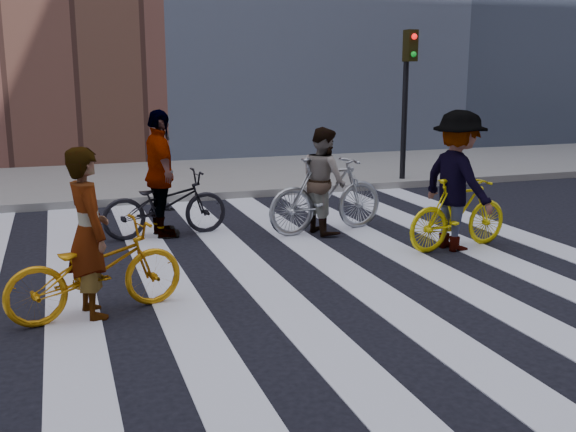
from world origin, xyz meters
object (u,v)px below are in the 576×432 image
bike_dark_rear (165,204)px  rider_left (88,233)px  bike_yellow_right (459,213)px  rider_mid (324,180)px  traffic_signal (407,80)px  bike_yellow_left (96,270)px  rider_right (458,181)px  bike_silver_mid (326,195)px  rider_rear (160,174)px

bike_dark_rear → rider_left: size_ratio=1.08×
bike_yellow_right → rider_mid: (-1.45, 1.53, 0.31)m
traffic_signal → bike_dark_rear: size_ratio=1.74×
bike_yellow_left → rider_right: bearing=-92.1°
bike_silver_mid → bike_dark_rear: size_ratio=1.04×
rider_left → rider_right: rider_right is taller
bike_yellow_left → bike_silver_mid: bike_silver_mid is taller
bike_dark_rear → bike_silver_mid: bearing=-107.6°
bike_yellow_right → rider_mid: rider_mid is taller
bike_yellow_right → rider_rear: bearing=53.7°
bike_yellow_left → rider_mid: 4.45m
bike_silver_mid → rider_mid: size_ratio=1.21×
traffic_signal → rider_right: traffic_signal is taller
rider_rear → bike_silver_mid: bearing=-107.4°
rider_right → bike_dark_rear: bearing=53.0°
bike_dark_rear → rider_left: rider_left is taller
rider_mid → rider_rear: (-2.43, 0.55, 0.14)m
traffic_signal → bike_yellow_left: traffic_signal is taller
bike_silver_mid → rider_rear: bearing=69.1°
bike_yellow_right → rider_mid: 2.13m
traffic_signal → bike_dark_rear: bearing=-152.8°
traffic_signal → bike_dark_rear: 6.64m
traffic_signal → bike_dark_rear: (-5.69, -2.93, -1.78)m
traffic_signal → rider_rear: 6.58m
bike_yellow_left → rider_left: bearing=75.7°
rider_rear → bike_yellow_left: bearing=155.1°
traffic_signal → rider_mid: 5.02m
rider_rear → bike_dark_rear: bearing=-94.9°
bike_yellow_left → rider_mid: size_ratio=1.12×
rider_left → bike_yellow_left: bearing=-104.3°
traffic_signal → bike_silver_mid: bearing=-133.2°
rider_rear → bike_yellow_right: bearing=-123.1°
rider_mid → bike_silver_mid: bearing=-98.4°
bike_yellow_left → rider_mid: bearing=-68.2°
rider_left → rider_right: size_ratio=0.90×
rider_right → rider_rear: bearing=53.4°
traffic_signal → bike_yellow_left: (-6.89, -6.09, -1.79)m
rider_left → traffic_signal: bearing=-63.1°
traffic_signal → bike_yellow_left: size_ratio=1.79×
rider_mid → rider_rear: bearing=68.9°
bike_yellow_right → bike_dark_rear: (-3.83, 2.08, -0.01)m
bike_yellow_left → rider_right: 5.12m
bike_dark_rear → rider_right: bearing=-123.7°
bike_dark_rear → bike_yellow_left: bearing=154.3°
bike_silver_mid → rider_left: (-3.68, -2.62, 0.28)m
bike_silver_mid → bike_dark_rear: bearing=68.9°
rider_right → bike_yellow_right: bearing=-98.1°
bike_silver_mid → rider_right: (1.35, -1.53, 0.38)m
rider_left → rider_mid: 4.48m
bike_silver_mid → rider_mid: (-0.05, 0.00, 0.23)m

